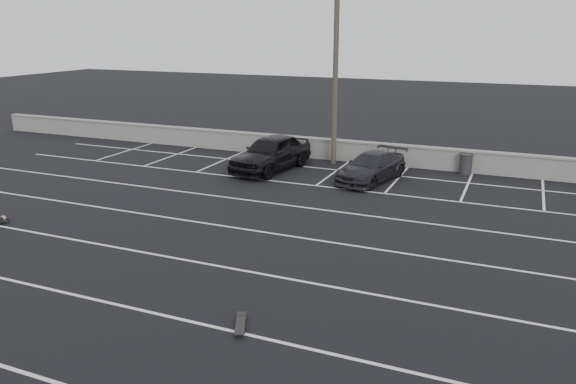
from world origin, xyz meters
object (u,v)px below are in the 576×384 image
at_px(utility_pole, 336,63).
at_px(skateboard, 240,325).
at_px(car_left, 271,153).
at_px(trash_bin, 466,164).
at_px(car_right, 371,167).

distance_m(utility_pole, skateboard, 16.99).
relative_size(car_left, trash_bin, 5.17).
distance_m(trash_bin, skateboard, 16.70).
distance_m(car_right, skateboard, 13.57).
relative_size(car_right, utility_pole, 0.44).
height_order(car_right, trash_bin, car_right).
xyz_separation_m(car_left, utility_pole, (2.30, 2.44, 4.04)).
relative_size(car_left, skateboard, 5.84).
height_order(car_right, skateboard, car_right).
distance_m(car_right, trash_bin, 4.68).
distance_m(car_right, utility_pole, 5.55).
height_order(car_left, trash_bin, car_left).
height_order(utility_pole, skateboard, utility_pole).
bearing_deg(car_right, skateboard, -73.85).
bearing_deg(utility_pole, car_left, -133.39).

